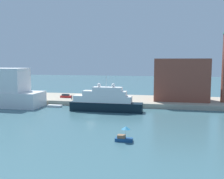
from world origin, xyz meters
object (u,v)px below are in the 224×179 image
person_figure (72,97)px  small_motorboat (124,136)px  large_yacht (105,101)px  parked_car (66,96)px  mooring_bollard (123,101)px  work_barge (55,106)px  harbor_building (181,80)px

person_figure → small_motorboat: bearing=-57.6°
large_yacht → parked_car: bearing=141.1°
person_figure → mooring_bollard: person_figure is taller
person_figure → large_yacht: bearing=-37.4°
work_barge → mooring_bollard: bearing=11.6°
mooring_bollard → large_yacht: bearing=-118.3°
large_yacht → person_figure: size_ratio=14.60×
person_figure → mooring_bollard: (20.36, -3.50, -0.33)m
harbor_building → parked_car: bearing=-177.1°
harbor_building → parked_car: size_ratio=4.27×
large_yacht → work_barge: size_ratio=4.62×
parked_car → person_figure: (3.68, -3.61, 0.12)m
harbor_building → mooring_bollard: bearing=-154.8°
large_yacht → small_motorboat: bearing=-70.0°
large_yacht → person_figure: large_yacht is taller
work_barge → harbor_building: 46.50m
harbor_building → person_figure: 41.20m
large_yacht → person_figure: 19.86m
parked_car → person_figure: size_ratio=2.81×
work_barge → harbor_building: size_ratio=0.26×
small_motorboat → work_barge: size_ratio=0.70×
mooring_bollard → small_motorboat: bearing=-80.8°
person_figure → harbor_building: bearing=8.3°
small_motorboat → mooring_bollard: size_ratio=4.35×
large_yacht → parked_car: 24.98m
work_barge → harbor_building: (43.38, 14.18, 8.89)m
small_motorboat → person_figure: bearing=122.4°
harbor_building → mooring_bollard: (-19.83, -9.35, -7.22)m
small_motorboat → harbor_building: harbor_building is taller
parked_car → harbor_building: bearing=2.9°
person_figure → mooring_bollard: 20.66m
work_barge → person_figure: size_ratio=3.16×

